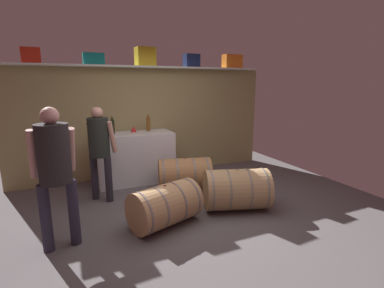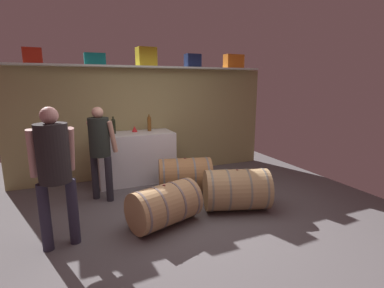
{
  "view_description": "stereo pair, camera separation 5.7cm",
  "coord_description": "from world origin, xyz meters",
  "px_view_note": "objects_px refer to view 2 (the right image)",
  "views": [
    {
      "loc": [
        -1.47,
        -3.42,
        1.87
      ],
      "look_at": [
        0.23,
        0.45,
        0.96
      ],
      "focal_mm": 26.63,
      "sensor_mm": 36.0,
      "label": 1
    },
    {
      "loc": [
        -1.42,
        -3.44,
        1.87
      ],
      "look_at": [
        0.23,
        0.45,
        0.96
      ],
      "focal_mm": 26.63,
      "sensor_mm": 36.0,
      "label": 2
    }
  ],
  "objects_px": {
    "toolcase_navy": "(193,61)",
    "winemaker_pouring": "(54,164)",
    "wine_barrel_far": "(236,189)",
    "wine_barrel_flank": "(185,175)",
    "wine_glass": "(100,129)",
    "work_cabinet": "(136,157)",
    "wine_barrel_near": "(164,205)",
    "wine_bottle_clear": "(109,128)",
    "toolcase_red": "(33,56)",
    "toolcase_orange": "(234,61)",
    "wine_bottle_amber": "(149,123)",
    "visitor_tasting": "(100,144)",
    "toolcase_teal": "(95,59)",
    "wine_bottle_dark": "(113,126)",
    "red_funnel": "(135,129)",
    "toolcase_yellow": "(146,57)"
  },
  "relations": [
    {
      "from": "wine_glass",
      "to": "work_cabinet",
      "type": "bearing_deg",
      "value": -17.64
    },
    {
      "from": "toolcase_teal",
      "to": "wine_barrel_far",
      "type": "distance_m",
      "value": 3.35
    },
    {
      "from": "toolcase_red",
      "to": "wine_bottle_clear",
      "type": "relative_size",
      "value": 1.09
    },
    {
      "from": "wine_barrel_far",
      "to": "toolcase_orange",
      "type": "bearing_deg",
      "value": 78.88
    },
    {
      "from": "toolcase_navy",
      "to": "winemaker_pouring",
      "type": "height_order",
      "value": "toolcase_navy"
    },
    {
      "from": "wine_bottle_amber",
      "to": "wine_bottle_clear",
      "type": "relative_size",
      "value": 1.19
    },
    {
      "from": "toolcase_yellow",
      "to": "red_funnel",
      "type": "relative_size",
      "value": 3.18
    },
    {
      "from": "wine_bottle_clear",
      "to": "wine_barrel_far",
      "type": "bearing_deg",
      "value": -49.08
    },
    {
      "from": "wine_bottle_amber",
      "to": "visitor_tasting",
      "type": "distance_m",
      "value": 1.29
    },
    {
      "from": "wine_barrel_flank",
      "to": "wine_barrel_near",
      "type": "bearing_deg",
      "value": -110.32
    },
    {
      "from": "wine_glass",
      "to": "toolcase_yellow",
      "type": "bearing_deg",
      "value": 2.71
    },
    {
      "from": "toolcase_navy",
      "to": "toolcase_orange",
      "type": "xyz_separation_m",
      "value": [
        0.96,
        0.0,
        0.01
      ]
    },
    {
      "from": "work_cabinet",
      "to": "wine_barrel_flank",
      "type": "distance_m",
      "value": 1.12
    },
    {
      "from": "wine_bottle_dark",
      "to": "red_funnel",
      "type": "bearing_deg",
      "value": 7.97
    },
    {
      "from": "toolcase_yellow",
      "to": "wine_barrel_near",
      "type": "xyz_separation_m",
      "value": [
        -0.35,
        -2.13,
        -2.08
      ]
    },
    {
      "from": "toolcase_red",
      "to": "wine_barrel_far",
      "type": "relative_size",
      "value": 0.27
    },
    {
      "from": "wine_bottle_dark",
      "to": "toolcase_orange",
      "type": "bearing_deg",
      "value": 3.74
    },
    {
      "from": "wine_barrel_far",
      "to": "wine_barrel_flank",
      "type": "xyz_separation_m",
      "value": [
        -0.45,
        0.95,
        -0.01
      ]
    },
    {
      "from": "visitor_tasting",
      "to": "toolcase_navy",
      "type": "bearing_deg",
      "value": 68.66
    },
    {
      "from": "wine_glass",
      "to": "winemaker_pouring",
      "type": "distance_m",
      "value": 2.22
    },
    {
      "from": "wine_barrel_flank",
      "to": "winemaker_pouring",
      "type": "bearing_deg",
      "value": -138.12
    },
    {
      "from": "toolcase_navy",
      "to": "toolcase_yellow",
      "type": "bearing_deg",
      "value": 175.94
    },
    {
      "from": "toolcase_yellow",
      "to": "wine_barrel_flank",
      "type": "distance_m",
      "value": 2.37
    },
    {
      "from": "wine_bottle_amber",
      "to": "wine_bottle_clear",
      "type": "xyz_separation_m",
      "value": [
        -0.77,
        -0.13,
        -0.03
      ]
    },
    {
      "from": "toolcase_orange",
      "to": "wine_barrel_far",
      "type": "xyz_separation_m",
      "value": [
        -1.14,
        -2.09,
        -2.02
      ]
    },
    {
      "from": "wine_barrel_far",
      "to": "toolcase_red",
      "type": "bearing_deg",
      "value": 159.8
    },
    {
      "from": "wine_bottle_amber",
      "to": "wine_barrel_far",
      "type": "height_order",
      "value": "wine_bottle_amber"
    },
    {
      "from": "toolcase_navy",
      "to": "red_funnel",
      "type": "relative_size",
      "value": 2.81
    },
    {
      "from": "work_cabinet",
      "to": "winemaker_pouring",
      "type": "relative_size",
      "value": 0.87
    },
    {
      "from": "toolcase_teal",
      "to": "wine_bottle_clear",
      "type": "xyz_separation_m",
      "value": [
        0.15,
        -0.27,
        -1.22
      ]
    },
    {
      "from": "wine_barrel_near",
      "to": "wine_barrel_far",
      "type": "height_order",
      "value": "wine_barrel_far"
    },
    {
      "from": "wine_bottle_dark",
      "to": "visitor_tasting",
      "type": "xyz_separation_m",
      "value": [
        -0.32,
        -0.75,
        -0.17
      ]
    },
    {
      "from": "wine_glass",
      "to": "wine_bottle_amber",
      "type": "bearing_deg",
      "value": -5.48
    },
    {
      "from": "winemaker_pouring",
      "to": "visitor_tasting",
      "type": "bearing_deg",
      "value": 55.34
    },
    {
      "from": "toolcase_navy",
      "to": "wine_bottle_clear",
      "type": "bearing_deg",
      "value": -175.43
    },
    {
      "from": "wine_bottle_dark",
      "to": "toolcase_navy",
      "type": "bearing_deg",
      "value": 5.89
    },
    {
      "from": "toolcase_teal",
      "to": "wine_barrel_flank",
      "type": "bearing_deg",
      "value": -41.63
    },
    {
      "from": "red_funnel",
      "to": "wine_barrel_near",
      "type": "relative_size",
      "value": 0.11
    },
    {
      "from": "work_cabinet",
      "to": "red_funnel",
      "type": "height_order",
      "value": "red_funnel"
    },
    {
      "from": "wine_glass",
      "to": "visitor_tasting",
      "type": "distance_m",
      "value": 0.89
    },
    {
      "from": "toolcase_orange",
      "to": "work_cabinet",
      "type": "height_order",
      "value": "toolcase_orange"
    },
    {
      "from": "toolcase_red",
      "to": "red_funnel",
      "type": "height_order",
      "value": "toolcase_red"
    },
    {
      "from": "toolcase_orange",
      "to": "wine_bottle_dark",
      "type": "xyz_separation_m",
      "value": [
        -2.63,
        -0.17,
        -1.23
      ]
    },
    {
      "from": "wine_bottle_clear",
      "to": "wine_glass",
      "type": "bearing_deg",
      "value": 124.26
    },
    {
      "from": "wine_glass",
      "to": "wine_barrel_far",
      "type": "height_order",
      "value": "wine_glass"
    },
    {
      "from": "wine_barrel_near",
      "to": "work_cabinet",
      "type": "bearing_deg",
      "value": 70.46
    },
    {
      "from": "toolcase_red",
      "to": "wine_barrel_flank",
      "type": "relative_size",
      "value": 0.29
    },
    {
      "from": "red_funnel",
      "to": "wine_barrel_near",
      "type": "height_order",
      "value": "red_funnel"
    },
    {
      "from": "work_cabinet",
      "to": "wine_bottle_amber",
      "type": "bearing_deg",
      "value": 19.34
    },
    {
      "from": "toolcase_teal",
      "to": "wine_glass",
      "type": "height_order",
      "value": "toolcase_teal"
    }
  ]
}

